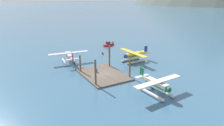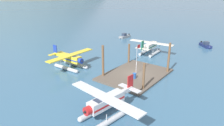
% 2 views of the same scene
% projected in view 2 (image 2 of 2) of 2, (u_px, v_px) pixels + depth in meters
% --- Properties ---
extents(ground_plane, '(1200.00, 1200.00, 0.00)m').
position_uv_depth(ground_plane, '(135.00, 75.00, 34.33)').
color(ground_plane, '#38607F').
extents(dock_platform, '(12.24, 8.76, 0.30)m').
position_uv_depth(dock_platform, '(135.00, 74.00, 34.28)').
color(dock_platform, brown).
rests_on(dock_platform, ground).
extents(piling_near_left, '(0.36, 0.36, 4.18)m').
position_uv_depth(piling_near_left, '(144.00, 77.00, 28.40)').
color(piling_near_left, brown).
rests_on(piling_near_left, ground).
extents(piling_near_right, '(0.38, 0.38, 5.46)m').
position_uv_depth(piling_near_right, '(169.00, 58.00, 34.41)').
color(piling_near_right, brown).
rests_on(piling_near_right, ground).
extents(piling_far_left, '(0.39, 0.39, 5.51)m').
position_uv_depth(piling_far_left, '(103.00, 62.00, 32.67)').
color(piling_far_left, brown).
rests_on(piling_far_left, ground).
extents(piling_far_right, '(0.38, 0.38, 4.04)m').
position_uv_depth(piling_far_right, '(129.00, 54.00, 39.32)').
color(piling_far_right, brown).
rests_on(piling_far_right, ground).
extents(flagpole, '(0.95, 0.10, 5.24)m').
position_uv_depth(flagpole, '(137.00, 55.00, 33.03)').
color(flagpole, silver).
rests_on(flagpole, dock_platform).
extents(fuel_drum, '(0.62, 0.62, 0.88)m').
position_uv_depth(fuel_drum, '(134.00, 76.00, 32.27)').
color(fuel_drum, '#1E4C99').
rests_on(fuel_drum, dock_platform).
extents(seaplane_cream_stbd_fwd, '(7.98, 10.46, 3.84)m').
position_uv_depth(seaplane_cream_stbd_fwd, '(150.00, 47.00, 45.92)').
color(seaplane_cream_stbd_fwd, '#B7BABF').
rests_on(seaplane_cream_stbd_fwd, ground).
extents(seaplane_yellow_bow_left, '(10.44, 7.98, 3.84)m').
position_uv_depth(seaplane_yellow_bow_left, '(70.00, 60.00, 37.18)').
color(seaplane_yellow_bow_left, '#B7BABF').
rests_on(seaplane_yellow_bow_left, ground).
extents(seaplane_silver_port_aft, '(7.95, 10.49, 3.84)m').
position_uv_depth(seaplane_silver_port_aft, '(106.00, 104.00, 22.46)').
color(seaplane_silver_port_aft, '#B7BABF').
rests_on(seaplane_silver_port_aft, ground).
extents(boat_grey_open_east, '(4.89, 1.73, 1.50)m').
position_uv_depth(boat_grey_open_east, '(124.00, 36.00, 62.46)').
color(boat_grey_open_east, gray).
rests_on(boat_grey_open_east, ground).
extents(boat_navy_open_se, '(4.15, 3.89, 1.50)m').
position_uv_depth(boat_navy_open_se, '(206.00, 45.00, 52.04)').
color(boat_navy_open_se, navy).
rests_on(boat_navy_open_se, ground).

